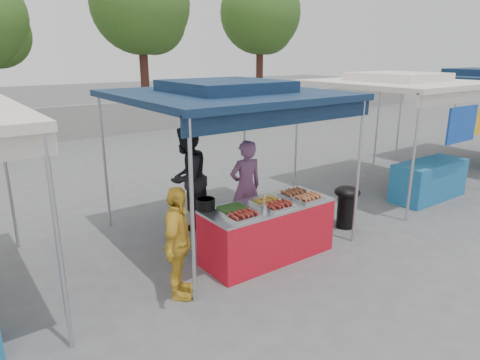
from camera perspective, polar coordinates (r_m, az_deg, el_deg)
ground_plane at (r=6.70m, az=3.07°, el=-9.84°), size 80.00×80.00×0.00m
back_wall at (r=16.27m, az=-22.31°, el=6.97°), size 40.00×0.25×1.20m
main_canopy at (r=6.80m, az=-1.87°, el=11.45°), size 3.20×3.20×2.57m
neighbor_stall_right at (r=9.91m, az=21.82°, el=7.43°), size 3.20×3.20×2.57m
tree_2 at (r=19.09m, az=-12.77°, el=21.40°), size 3.99×3.99×6.86m
tree_3 at (r=22.88m, az=2.93°, el=20.89°), size 3.99×3.99×6.85m
vendor_table at (r=6.45m, az=3.69°, el=-6.77°), size 2.00×0.80×0.85m
food_tray_fl at (r=5.74m, az=0.42°, el=-4.83°), size 0.42×0.30×0.07m
food_tray_fm at (r=6.12m, az=5.18°, el=-3.49°), size 0.42×0.30×0.07m
food_tray_fr at (r=6.50m, az=9.15°, el=-2.44°), size 0.42×0.30×0.07m
food_tray_bl at (r=5.99m, az=-1.12°, el=-3.88°), size 0.42×0.30×0.07m
food_tray_bm at (r=6.33m, az=3.49°, el=-2.78°), size 0.42×0.30×0.07m
food_tray_br at (r=6.69m, az=7.19°, el=-1.78°), size 0.42×0.30×0.07m
cooking_pot at (r=6.07m, az=-4.62°, el=-3.20°), size 0.27×0.27×0.16m
skewer_cup at (r=5.95m, az=3.24°, el=-3.87°), size 0.08×0.08×0.11m
wok_burner at (r=7.74m, az=14.03°, el=-3.00°), size 0.45×0.45×0.76m
crate_left at (r=6.86m, az=-3.05°, el=-7.91°), size 0.46×0.32×0.27m
crate_right at (r=7.30m, az=2.67°, el=-6.37°), size 0.44×0.31×0.27m
crate_stacked at (r=7.20m, az=2.70°, el=-4.46°), size 0.43×0.30×0.26m
vendor_woman at (r=7.20m, az=0.76°, el=-0.98°), size 0.63×0.46×1.61m
helper_man at (r=7.44m, az=-7.04°, el=0.30°), size 1.11×1.04×1.81m
customer_person at (r=5.37m, az=-8.29°, el=-8.39°), size 0.82×0.88×1.45m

